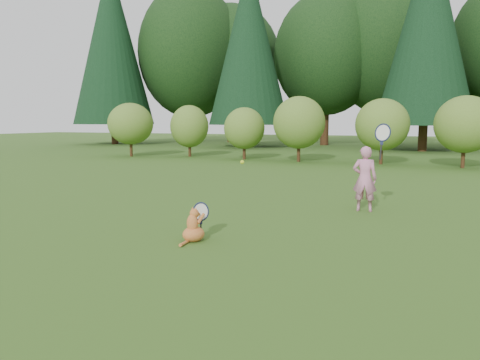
% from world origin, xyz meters
% --- Properties ---
extents(ground, '(100.00, 100.00, 0.00)m').
position_xyz_m(ground, '(0.00, 0.00, 0.00)').
color(ground, '#255317').
rests_on(ground, ground).
extents(shrub_row, '(28.00, 3.00, 2.80)m').
position_xyz_m(shrub_row, '(0.00, 13.00, 1.40)').
color(shrub_row, '#597424').
rests_on(shrub_row, ground).
extents(woodland_backdrop, '(48.00, 10.00, 15.00)m').
position_xyz_m(woodland_backdrop, '(0.00, 23.00, 7.50)').
color(woodland_backdrop, black).
rests_on(woodland_backdrop, ground).
extents(child, '(0.72, 0.46, 1.90)m').
position_xyz_m(child, '(2.21, 2.34, 0.67)').
color(child, pink).
rests_on(child, ground).
extents(cat, '(0.48, 0.69, 0.69)m').
position_xyz_m(cat, '(0.17, -0.95, 0.26)').
color(cat, '#C14825').
rests_on(cat, ground).
extents(tennis_ball, '(0.07, 0.07, 0.07)m').
position_xyz_m(tennis_ball, '(0.36, 0.49, 1.05)').
color(tennis_ball, '#B8C316').
rests_on(tennis_ball, ground).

